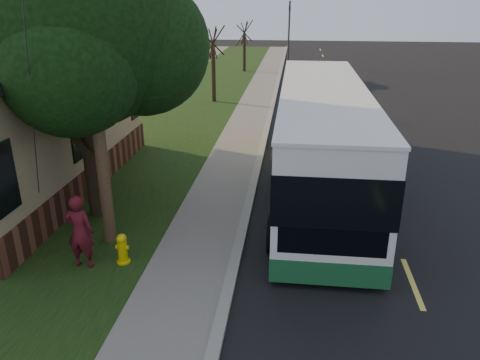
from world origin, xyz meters
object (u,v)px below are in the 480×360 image
utility_pole (90,58)px  skateboarder (80,232)px  bare_tree_near (213,65)px  bare_tree_far (244,47)px  fire_hydrant (122,249)px  traffic_signal (289,29)px  distant_car (334,74)px  transit_bus (321,135)px  leafy_tree (81,28)px

utility_pole → skateboarder: 3.88m
utility_pole → bare_tree_near: size_ratio=2.11×
bare_tree_far → skateboarder: bearing=-90.9°
fire_hydrant → bare_tree_far: 30.04m
fire_hydrant → traffic_signal: bearing=84.8°
bare_tree_near → distant_car: 10.28m
transit_bus → distant_car: (1.85, 19.43, -1.01)m
bare_tree_far → traffic_signal: traffic_signal is taller
fire_hydrant → bare_tree_far: bearing=90.8°
bare_tree_far → skateboarder: size_ratio=2.28×
bare_tree_near → traffic_signal: bearing=76.0°
fire_hydrant → skateboarder: skateboarder is taller
transit_bus → leafy_tree: bearing=-155.7°
utility_pole → skateboarder: size_ratio=5.12×
bare_tree_near → skateboarder: bare_tree_near is taller
utility_pole → leafy_tree: utility_pole is taller
fire_hydrant → bare_tree_far: size_ratio=0.18×
utility_pole → distant_car: (7.28, 23.93, -3.88)m
bare_tree_far → leafy_tree: bearing=-92.5°
fire_hydrant → bare_tree_near: 18.10m
utility_pole → bare_tree_near: 17.19m
transit_bus → skateboarder: transit_bus is taller
utility_pole → traffic_signal: (3.81, 33.01, -1.47)m
bare_tree_near → distant_car: (7.47, 6.92, -1.40)m
fire_hydrant → skateboarder: (-0.85, -0.25, 0.52)m
utility_pole → skateboarder: bearing=-96.6°
utility_pole → bare_tree_far: 29.13m
fire_hydrant → utility_pole: bearing=125.4°
bare_tree_far → distant_car: bare_tree_far is taller
leafy_tree → transit_bus: size_ratio=0.64×
skateboarder → bare_tree_near: bearing=-88.3°
skateboarder → distant_car: (7.42, 25.17, -0.21)m
bare_tree_near → distant_car: size_ratio=0.98×
traffic_signal → distant_car: size_ratio=1.25×
traffic_signal → skateboarder: bearing=-96.6°
utility_pole → leafy_tree: size_ratio=1.16×
bare_tree_near → skateboarder: bearing=-89.8°
leafy_tree → utility_pole: bearing=-62.4°
utility_pole → bare_tree_far: size_ratio=2.25×
utility_pole → traffic_signal: 33.26m
traffic_signal → transit_bus: traffic_signal is taller
leafy_tree → bare_tree_far: bearing=87.5°
transit_bus → traffic_signal: bearing=93.3°
transit_bus → skateboarder: bearing=-134.1°
leafy_tree → transit_bus: leafy_tree is taller
fire_hydrant → bare_tree_near: (-0.90, 18.00, 1.72)m
bare_tree_near → distant_car: bare_tree_near is taller
skateboarder → leafy_tree: bearing=-74.5°
fire_hydrant → skateboarder: 1.03m
bare_tree_near → transit_bus: bearing=-65.8°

